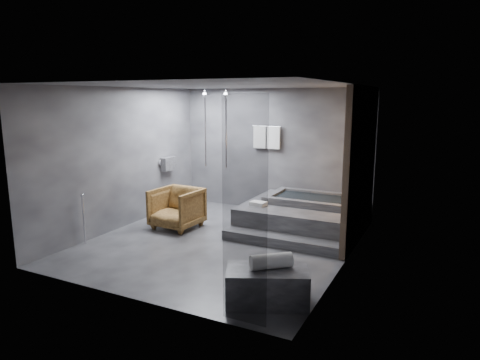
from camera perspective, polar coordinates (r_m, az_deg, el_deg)
The scene contains 7 objects.
room at distance 7.57m, azimuth 0.96°, elevation 4.37°, with size 5.00×5.04×2.82m.
tub_deck at distance 8.72m, azimuth 8.27°, elevation -4.77°, with size 2.20×2.00×0.50m, color #2E2E31.
tub_step at distance 7.71m, azimuth 5.45°, elevation -8.09°, with size 2.20×0.36×0.18m, color #2E2E31.
concrete_bench at distance 5.64m, azimuth 3.63°, elevation -13.94°, with size 1.03×0.57×0.47m, color #373639.
driftwood_chair at distance 8.71m, azimuth -8.43°, elevation -3.72°, with size 0.87×0.89×0.81m, color #402810.
rolled_towel at distance 5.53m, azimuth 4.19°, elevation -10.74°, with size 0.19×0.19×0.54m, color white.
deck_towel at distance 8.44m, azimuth 2.45°, elevation -3.17°, with size 0.30×0.22×0.08m, color white.
Camera 1 is at (3.63, -6.54, 2.61)m, focal length 32.00 mm.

